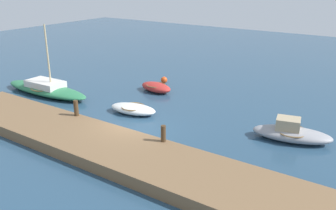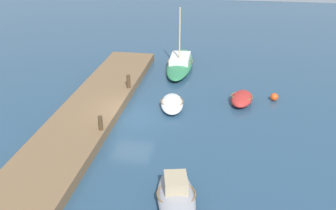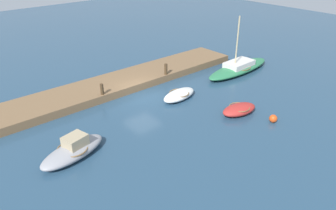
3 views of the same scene
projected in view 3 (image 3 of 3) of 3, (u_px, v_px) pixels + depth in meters
ground_plane at (141, 95)px, 25.89m from camera, size 84.00×84.00×0.00m
dock_platform at (122, 82)px, 27.53m from camera, size 22.66×3.75×0.60m
sailboat_green at (239, 68)px, 30.19m from camera, size 8.03×2.34×5.19m
rowboat_white at (179, 95)px, 25.26m from camera, size 3.35×1.93×0.61m
dinghy_red at (239, 109)px, 23.03m from camera, size 2.90×1.79×0.69m
motorboat_grey at (73, 150)px, 18.49m from camera, size 4.40×2.55×1.24m
mooring_post_west at (166, 69)px, 28.06m from camera, size 0.27×0.27×0.93m
mooring_post_mid_west at (102, 89)px, 24.45m from camera, size 0.25×0.25×0.85m
marker_buoy at (273, 119)px, 22.04m from camera, size 0.54×0.54×0.54m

